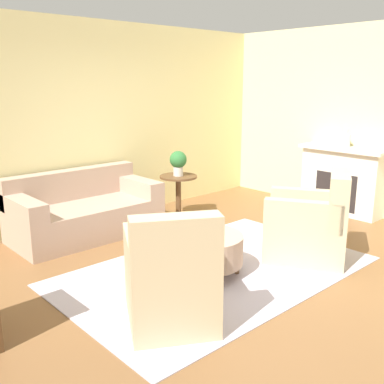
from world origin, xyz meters
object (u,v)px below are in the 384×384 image
Objects in this scene: armchair_right at (311,227)px; potted_plant_on_side_table at (178,161)px; ottoman_table at (205,249)px; vase_mantel_near at (345,140)px; armchair_left at (171,280)px; couch at (84,212)px; side_table at (178,189)px.

potted_plant_on_side_table is (-0.04, 2.25, 0.46)m from armchair_right.
vase_mantel_near is at bearing 4.17° from ottoman_table.
armchair_right is (2.06, 0.00, 0.00)m from armchair_left.
armchair_left is 4.03× the size of vase_mantel_near.
vase_mantel_near is at bearing 20.93° from armchair_right.
ottoman_table is at bearing 155.79° from armchair_right.
couch is at bearing 120.50° from armchair_right.
ottoman_table is 1.27× the size of side_table.
armchair_left is at bearing -131.98° from side_table.
armchair_left reaches higher than couch.
armchair_right is at bearing -59.50° from couch.
side_table is (-0.04, 2.25, 0.05)m from armchair_right.
couch is 2.56m from armchair_left.
armchair_right reaches higher than potted_plant_on_side_table.
ottoman_table is at bearing -123.04° from potted_plant_on_side_table.
armchair_right is 1.73× the size of side_table.
ottoman_table is (-1.16, 0.52, -0.11)m from armchair_right.
armchair_left is 3.06m from potted_plant_on_side_table.
vase_mantel_near reaches higher than potted_plant_on_side_table.
armchair_right reaches higher than side_table.
armchair_left is 3.02m from side_table.
couch is 3.92m from vase_mantel_near.
side_table is 2.32× the size of vase_mantel_near.
potted_plant_on_side_table reaches higher than couch.
couch is at bearing 170.52° from side_table.
vase_mantel_near reaches higher than couch.
potted_plant_on_side_table is at bearing 143.13° from vase_mantel_near.
vase_mantel_near is (4.02, 0.75, 0.74)m from armchair_left.
couch is 1.72× the size of armchair_right.
side_table is 0.41m from potted_plant_on_side_table.
ottoman_table is 2.20× the size of potted_plant_on_side_table.
ottoman_table is 2.94× the size of vase_mantel_near.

